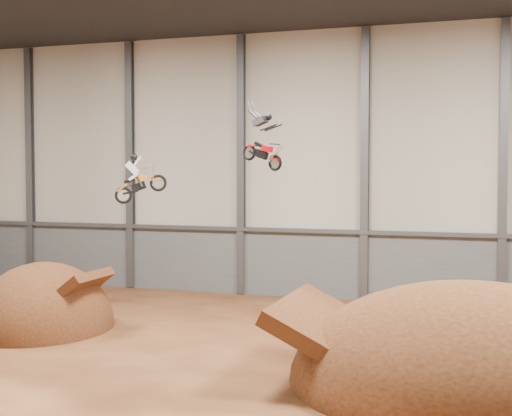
% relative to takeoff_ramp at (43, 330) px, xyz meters
% --- Properties ---
extents(floor, '(40.00, 40.00, 0.00)m').
position_rel_takeoff_ramp_xyz_m(floor, '(8.41, -4.03, 0.00)').
color(floor, '#482513').
rests_on(floor, ground).
extents(back_wall, '(40.00, 0.10, 14.00)m').
position_rel_takeoff_ramp_xyz_m(back_wall, '(8.41, 10.97, 7.00)').
color(back_wall, '#B7B0A2').
rests_on(back_wall, ground).
extents(lower_band_back, '(39.80, 0.18, 3.50)m').
position_rel_takeoff_ramp_xyz_m(lower_band_back, '(8.41, 10.87, 1.75)').
color(lower_band_back, '#575A5F').
rests_on(lower_band_back, ground).
extents(steel_rail, '(39.80, 0.35, 0.20)m').
position_rel_takeoff_ramp_xyz_m(steel_rail, '(8.41, 10.72, 3.55)').
color(steel_rail, '#47494F').
rests_on(steel_rail, lower_band_back).
extents(steel_column_0, '(0.40, 0.36, 13.90)m').
position_rel_takeoff_ramp_xyz_m(steel_column_0, '(-8.25, 10.77, 7.00)').
color(steel_column_0, '#47494F').
rests_on(steel_column_0, ground).
extents(steel_column_1, '(0.40, 0.36, 13.90)m').
position_rel_takeoff_ramp_xyz_m(steel_column_1, '(-1.59, 10.77, 7.00)').
color(steel_column_1, '#47494F').
rests_on(steel_column_1, ground).
extents(steel_column_2, '(0.40, 0.36, 13.90)m').
position_rel_takeoff_ramp_xyz_m(steel_column_2, '(5.08, 10.77, 7.00)').
color(steel_column_2, '#47494F').
rests_on(steel_column_2, ground).
extents(steel_column_3, '(0.40, 0.36, 13.90)m').
position_rel_takeoff_ramp_xyz_m(steel_column_3, '(11.75, 10.77, 7.00)').
color(steel_column_3, '#47494F').
rests_on(steel_column_3, ground).
extents(steel_column_4, '(0.40, 0.36, 13.90)m').
position_rel_takeoff_ramp_xyz_m(steel_column_4, '(18.41, 10.77, 7.00)').
color(steel_column_4, '#47494F').
rests_on(steel_column_4, ground).
extents(takeoff_ramp, '(5.69, 6.57, 5.69)m').
position_rel_takeoff_ramp_xyz_m(takeoff_ramp, '(0.00, 0.00, 0.00)').
color(takeoff_ramp, '#371B0D').
rests_on(takeoff_ramp, ground).
extents(landing_ramp, '(11.39, 10.08, 6.57)m').
position_rel_takeoff_ramp_xyz_m(landing_ramp, '(17.40, -2.86, 0.00)').
color(landing_ramp, '#371B0D').
rests_on(landing_ramp, ground).
extents(fmx_rider_a, '(2.98, 2.22, 2.78)m').
position_rel_takeoff_ramp_xyz_m(fmx_rider_a, '(3.25, 2.96, 6.59)').
color(fmx_rider_a, orange).
extents(fmx_rider_b, '(3.01, 1.74, 2.74)m').
position_rel_takeoff_ramp_xyz_m(fmx_rider_b, '(9.90, -0.91, 7.93)').
color(fmx_rider_b, '#CD0008').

